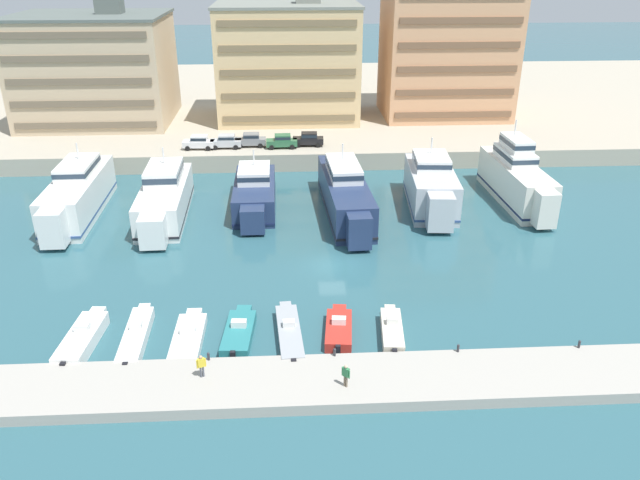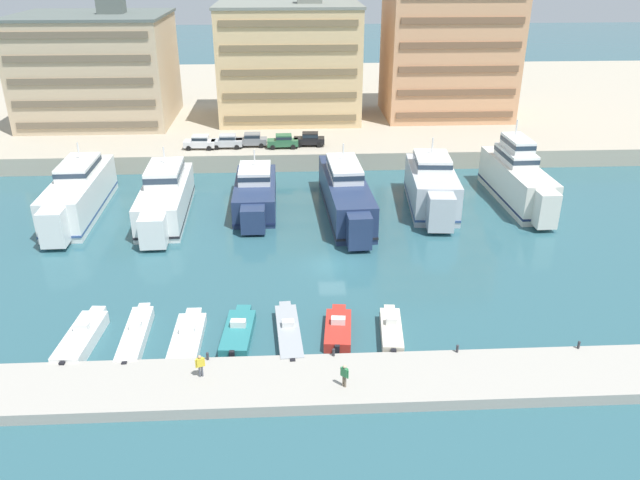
# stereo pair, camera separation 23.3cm
# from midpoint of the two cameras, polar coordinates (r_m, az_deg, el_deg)

# --- Properties ---
(ground_plane) EXTENTS (400.00, 400.00, 0.00)m
(ground_plane) POSITION_cam_midpoint_polar(r_m,az_deg,el_deg) (57.62, 1.01, -2.27)
(ground_plane) COLOR #2D5B66
(quay_promenade) EXTENTS (180.00, 70.00, 2.30)m
(quay_promenade) POSITION_cam_midpoint_polar(r_m,az_deg,el_deg) (115.47, -1.23, 12.46)
(quay_promenade) COLOR #ADA38E
(quay_promenade) RESTS_ON ground
(pier_dock) EXTENTS (120.00, 5.37, 0.80)m
(pier_dock) POSITION_cam_midpoint_polar(r_m,az_deg,el_deg) (42.50, 2.76, -12.83)
(pier_dock) COLOR #A8A399
(pier_dock) RESTS_ON ground
(yacht_white_far_left) EXTENTS (4.66, 18.98, 7.36)m
(yacht_white_far_left) POSITION_cam_midpoint_polar(r_m,az_deg,el_deg) (72.58, -21.38, 3.91)
(yacht_white_far_left) COLOR white
(yacht_white_far_left) RESTS_ON ground
(yacht_white_left) EXTENTS (5.03, 17.99, 7.08)m
(yacht_white_left) POSITION_cam_midpoint_polar(r_m,az_deg,el_deg) (69.34, -14.14, 3.78)
(yacht_white_left) COLOR white
(yacht_white_left) RESTS_ON ground
(yacht_navy_mid_left) EXTENTS (4.61, 15.28, 6.21)m
(yacht_navy_mid_left) POSITION_cam_midpoint_polar(r_m,az_deg,el_deg) (69.90, -6.09, 4.27)
(yacht_navy_mid_left) COLOR navy
(yacht_navy_mid_left) RESTS_ON ground
(yacht_navy_center_left) EXTENTS (5.03, 20.43, 7.08)m
(yacht_navy_center_left) POSITION_cam_midpoint_polar(r_m,az_deg,el_deg) (68.20, 2.23, 4.25)
(yacht_navy_center_left) COLOR navy
(yacht_navy_center_left) RESTS_ON ground
(yacht_silver_center) EXTENTS (5.81, 15.59, 7.50)m
(yacht_silver_center) POSITION_cam_midpoint_polar(r_m,az_deg,el_deg) (70.59, 10.05, 4.78)
(yacht_silver_center) COLOR silver
(yacht_silver_center) RESTS_ON ground
(yacht_ivory_center_right) EXTENTS (4.37, 17.62, 9.00)m
(yacht_ivory_center_right) POSITION_cam_midpoint_polar(r_m,az_deg,el_deg) (74.64, 17.44, 5.38)
(yacht_ivory_center_right) COLOR silver
(yacht_ivory_center_right) RESTS_ON ground
(motorboat_white_far_left) EXTENTS (2.47, 7.53, 1.62)m
(motorboat_white_far_left) POSITION_cam_midpoint_polar(r_m,az_deg,el_deg) (49.54, -21.02, -8.39)
(motorboat_white_far_left) COLOR white
(motorboat_white_far_left) RESTS_ON ground
(motorboat_white_left) EXTENTS (1.82, 8.20, 1.37)m
(motorboat_white_left) POSITION_cam_midpoint_polar(r_m,az_deg,el_deg) (48.75, -16.59, -8.39)
(motorboat_white_left) COLOR white
(motorboat_white_left) RESTS_ON ground
(motorboat_white_mid_left) EXTENTS (2.17, 7.48, 1.20)m
(motorboat_white_mid_left) POSITION_cam_midpoint_polar(r_m,az_deg,el_deg) (47.68, -12.10, -8.77)
(motorboat_white_mid_left) COLOR white
(motorboat_white_mid_left) RESTS_ON ground
(motorboat_teal_center_left) EXTENTS (2.48, 6.71, 1.26)m
(motorboat_teal_center_left) POSITION_cam_midpoint_polar(r_m,az_deg,el_deg) (47.72, -7.56, -8.30)
(motorboat_teal_center_left) COLOR teal
(motorboat_teal_center_left) RESTS_ON ground
(motorboat_grey_center) EXTENTS (2.15, 8.14, 1.33)m
(motorboat_grey_center) POSITION_cam_midpoint_polar(r_m,az_deg,el_deg) (47.09, -2.97, -8.51)
(motorboat_grey_center) COLOR #9EA3A8
(motorboat_grey_center) RESTS_ON ground
(motorboat_red_center_right) EXTENTS (2.43, 6.05, 1.32)m
(motorboat_red_center_right) POSITION_cam_midpoint_polar(r_m,az_deg,el_deg) (47.60, 1.59, -8.10)
(motorboat_red_center_right) COLOR red
(motorboat_red_center_right) RESTS_ON ground
(motorboat_cream_mid_right) EXTENTS (2.04, 6.30, 1.57)m
(motorboat_cream_mid_right) POSITION_cam_midpoint_polar(r_m,az_deg,el_deg) (47.49, 6.45, -8.24)
(motorboat_cream_mid_right) COLOR beige
(motorboat_cream_mid_right) RESTS_ON ground
(car_white_far_left) EXTENTS (4.20, 2.12, 1.80)m
(car_white_far_left) POSITION_cam_midpoint_polar(r_m,az_deg,el_deg) (84.96, -11.09, 8.80)
(car_white_far_left) COLOR white
(car_white_far_left) RESTS_ON quay_promenade
(car_silver_left) EXTENTS (4.11, 1.93, 1.80)m
(car_silver_left) POSITION_cam_midpoint_polar(r_m,az_deg,el_deg) (84.74, -8.66, 8.94)
(car_silver_left) COLOR #B7BCC1
(car_silver_left) RESTS_ON quay_promenade
(car_grey_mid_left) EXTENTS (4.10, 1.92, 1.80)m
(car_grey_mid_left) POSITION_cam_midpoint_polar(r_m,az_deg,el_deg) (85.05, -6.44, 9.13)
(car_grey_mid_left) COLOR slate
(car_grey_mid_left) RESTS_ON quay_promenade
(car_green_center_left) EXTENTS (4.13, 1.99, 1.80)m
(car_green_center_left) POSITION_cam_midpoint_polar(r_m,az_deg,el_deg) (84.05, -3.57, 9.05)
(car_green_center_left) COLOR #2D6642
(car_green_center_left) RESTS_ON quay_promenade
(car_black_center) EXTENTS (4.17, 2.06, 1.80)m
(car_black_center) POSITION_cam_midpoint_polar(r_m,az_deg,el_deg) (84.85, -1.14, 9.25)
(car_black_center) COLOR black
(car_black_center) RESTS_ON quay_promenade
(apartment_block_far_left) EXTENTS (21.90, 17.86, 17.62)m
(apartment_block_far_left) POSITION_cam_midpoint_polar(r_m,az_deg,el_deg) (102.41, -19.86, 14.53)
(apartment_block_far_left) COLOR #C6AD89
(apartment_block_far_left) RESTS_ON quay_promenade
(apartment_block_left) EXTENTS (21.36, 14.97, 18.90)m
(apartment_block_left) POSITION_cam_midpoint_polar(r_m,az_deg,el_deg) (98.72, -3.02, 15.96)
(apartment_block_left) COLOR #E0BC84
(apartment_block_left) RESTS_ON quay_promenade
(apartment_block_mid_left) EXTENTS (19.51, 14.19, 29.07)m
(apartment_block_mid_left) POSITION_cam_midpoint_polar(r_m,az_deg,el_deg) (101.55, 11.64, 18.67)
(apartment_block_mid_left) COLOR tan
(apartment_block_mid_left) RESTS_ON quay_promenade
(pedestrian_near_edge) EXTENTS (0.50, 0.47, 1.67)m
(pedestrian_near_edge) POSITION_cam_midpoint_polar(r_m,az_deg,el_deg) (40.87, 2.21, -12.13)
(pedestrian_near_edge) COLOR #7A6B56
(pedestrian_near_edge) RESTS_ON pier_dock
(pedestrian_mid_deck) EXTENTS (0.61, 0.37, 1.67)m
(pedestrian_mid_deck) POSITION_cam_midpoint_polar(r_m,az_deg,el_deg) (42.39, -10.96, -11.10)
(pedestrian_mid_deck) COLOR #4C515B
(pedestrian_mid_deck) RESTS_ON pier_dock
(bollard_west) EXTENTS (0.20, 0.20, 0.61)m
(bollard_west) POSITION_cam_midpoint_polar(r_m,az_deg,el_deg) (44.22, -10.32, -10.39)
(bollard_west) COLOR #2D2D33
(bollard_west) RESTS_ON pier_dock
(bollard_west_mid) EXTENTS (0.20, 0.20, 0.61)m
(bollard_west_mid) POSITION_cam_midpoint_polar(r_m,az_deg,el_deg) (43.94, 1.19, -10.19)
(bollard_west_mid) COLOR #2D2D33
(bollard_west_mid) RESTS_ON pier_dock
(bollard_east_mid) EXTENTS (0.20, 0.20, 0.61)m
(bollard_east_mid) POSITION_cam_midpoint_polar(r_m,az_deg,el_deg) (45.35, 12.37, -9.60)
(bollard_east_mid) COLOR #2D2D33
(bollard_east_mid) RESTS_ON pier_dock
(bollard_east) EXTENTS (0.20, 0.20, 0.61)m
(bollard_east) POSITION_cam_midpoint_polar(r_m,az_deg,el_deg) (48.31, 22.49, -8.76)
(bollard_east) COLOR #2D2D33
(bollard_east) RESTS_ON pier_dock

